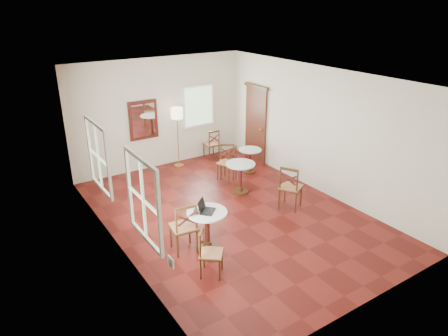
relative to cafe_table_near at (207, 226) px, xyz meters
name	(u,v)px	position (x,y,z in m)	size (l,w,h in m)	color
ground	(231,214)	(1.13, 0.86, -0.49)	(7.00, 7.00, 0.00)	#5B130F
room_shell	(222,129)	(1.07, 1.13, 1.40)	(5.02, 7.02, 3.01)	beige
cafe_table_near	(207,226)	(0.00, 0.00, 0.00)	(0.75, 0.75, 0.79)	#472811
cafe_table_mid	(240,174)	(1.94, 1.68, -0.02)	(0.72, 0.72, 0.76)	#472811
cafe_table_back	(250,158)	(2.90, 2.58, -0.09)	(0.61, 0.61, 0.65)	#472811
chair_near_a	(184,227)	(-0.39, 0.19, 0.01)	(0.52, 0.52, 1.01)	#472811
chair_near_b	(210,253)	(-0.36, -0.68, -0.07)	(0.55, 0.55, 0.85)	#472811
chair_mid_a	(228,163)	(2.11, 2.48, -0.03)	(0.56, 0.56, 0.92)	#472811
chair_mid_b	(290,187)	(2.41, 0.40, 0.02)	(0.64, 0.64, 1.02)	#472811
chair_back_a	(212,144)	(2.59, 4.04, -0.06)	(0.41, 0.41, 0.87)	#472811
chair_back_b	(227,162)	(2.17, 2.60, -0.05)	(0.56, 0.56, 0.88)	#472811
floor_lamp	(177,117)	(1.48, 4.01, 0.93)	(0.33, 0.33, 1.68)	#BF8C3F
laptop	(205,209)	(-0.02, 0.03, 0.36)	(0.41, 0.40, 0.22)	black
mouse	(206,215)	(-0.08, -0.12, 0.32)	(0.08, 0.05, 0.03)	black
navy_mug	(196,211)	(-0.20, 0.06, 0.35)	(0.11, 0.07, 0.09)	#0F1A34
water_glass	(212,211)	(0.04, -0.11, 0.35)	(0.06, 0.06, 0.09)	white
power_adapter	(212,259)	(-0.12, -0.37, -0.47)	(0.10, 0.06, 0.04)	black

